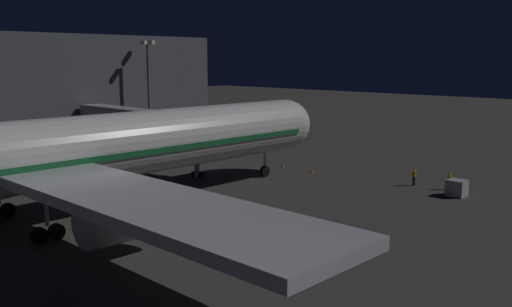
# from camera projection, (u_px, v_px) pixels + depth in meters

# --- Properties ---
(ground_plane) EXTENTS (320.00, 320.00, 0.00)m
(ground_plane) POSITION_uv_depth(u_px,v_px,m) (130.00, 206.00, 49.67)
(ground_plane) COLOR #383533
(airliner_at_gate) EXTENTS (57.70, 63.59, 20.21)m
(airliner_at_gate) POSITION_uv_depth(u_px,v_px,m) (40.00, 157.00, 43.18)
(airliner_at_gate) COLOR silver
(airliner_at_gate) RESTS_ON ground_plane
(jet_bridge) EXTENTS (25.24, 3.40, 7.06)m
(jet_bridge) POSITION_uv_depth(u_px,v_px,m) (151.00, 122.00, 66.46)
(jet_bridge) COLOR #9E9E99
(jet_bridge) RESTS_ON ground_plane
(apron_floodlight_mast) EXTENTS (2.90, 0.50, 15.43)m
(apron_floodlight_mast) POSITION_uv_depth(u_px,v_px,m) (149.00, 85.00, 80.13)
(apron_floodlight_mast) COLOR #59595E
(apron_floodlight_mast) RESTS_ON ground_plane
(baggage_container_far_row) EXTENTS (1.70, 1.52, 1.57)m
(baggage_container_far_row) POSITION_uv_depth(u_px,v_px,m) (457.00, 188.00, 53.20)
(baggage_container_far_row) COLOR #B7BABF
(baggage_container_far_row) RESTS_ON ground_plane
(ground_crew_by_belt_loader) EXTENTS (0.40, 0.40, 1.78)m
(ground_crew_by_belt_loader) POSITION_uv_depth(u_px,v_px,m) (449.00, 180.00, 55.82)
(ground_crew_by_belt_loader) COLOR black
(ground_crew_by_belt_loader) RESTS_ON ground_plane
(ground_crew_under_port_wing) EXTENTS (0.40, 0.40, 1.78)m
(ground_crew_under_port_wing) POSITION_uv_depth(u_px,v_px,m) (414.00, 176.00, 57.61)
(ground_crew_under_port_wing) COLOR black
(ground_crew_under_port_wing) RESTS_ON ground_plane
(traffic_cone_nose_port) EXTENTS (0.36, 0.36, 0.55)m
(traffic_cone_nose_port) POSITION_uv_depth(u_px,v_px,m) (311.00, 170.00, 64.44)
(traffic_cone_nose_port) COLOR orange
(traffic_cone_nose_port) RESTS_ON ground_plane
(traffic_cone_nose_starboard) EXTENTS (0.36, 0.36, 0.55)m
(traffic_cone_nose_starboard) POSITION_uv_depth(u_px,v_px,m) (283.00, 165.00, 67.45)
(traffic_cone_nose_starboard) COLOR orange
(traffic_cone_nose_starboard) RESTS_ON ground_plane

